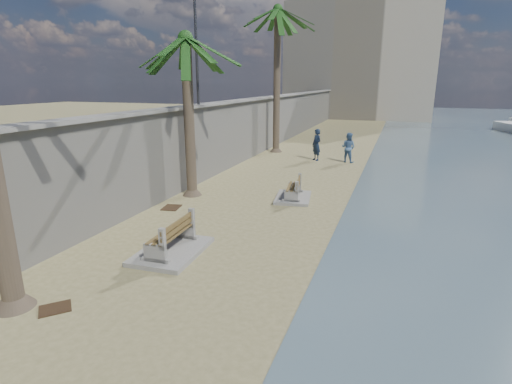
# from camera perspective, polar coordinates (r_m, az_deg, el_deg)

# --- Properties ---
(ground_plane) EXTENTS (140.00, 140.00, 0.00)m
(ground_plane) POSITION_cam_1_polar(r_m,az_deg,el_deg) (7.52, -16.02, -23.26)
(ground_plane) COLOR #978B5C
(seawall) EXTENTS (0.45, 70.00, 3.50)m
(seawall) POSITION_cam_1_polar(r_m,az_deg,el_deg) (26.34, -0.01, 9.27)
(seawall) COLOR gray
(seawall) RESTS_ON ground_plane
(wall_cap) EXTENTS (0.80, 70.00, 0.12)m
(wall_cap) POSITION_cam_1_polar(r_m,az_deg,el_deg) (26.20, -0.01, 13.18)
(wall_cap) COLOR gray
(wall_cap) RESTS_ON seawall
(end_building) EXTENTS (18.00, 12.00, 14.00)m
(end_building) POSITION_cam_1_polar(r_m,az_deg,el_deg) (56.95, 14.79, 17.46)
(end_building) COLOR #B7AA93
(end_building) RESTS_ON ground_plane
(bench_near) EXTENTS (1.70, 2.40, 0.97)m
(bench_near) POSITION_cam_1_polar(r_m,az_deg,el_deg) (11.36, -12.03, -6.58)
(bench_near) COLOR gray
(bench_near) RESTS_ON ground_plane
(bench_far) EXTENTS (1.66, 2.19, 0.84)m
(bench_far) POSITION_cam_1_polar(r_m,az_deg,el_deg) (16.26, 5.33, 0.25)
(bench_far) COLOR gray
(bench_far) RESTS_ON ground_plane
(palm_mid) EXTENTS (5.00, 5.00, 7.12)m
(palm_mid) POSITION_cam_1_polar(r_m,az_deg,el_deg) (16.47, -10.04, 20.58)
(palm_mid) COLOR brown
(palm_mid) RESTS_ON ground_plane
(palm_back) EXTENTS (5.00, 5.00, 9.85)m
(palm_back) POSITION_cam_1_polar(r_m,az_deg,el_deg) (27.21, 3.14, 24.30)
(palm_back) COLOR brown
(palm_back) RESTS_ON ground_plane
(streetlight) EXTENTS (0.28, 0.28, 5.12)m
(streetlight) POSITION_cam_1_polar(r_m,az_deg,el_deg) (18.91, -8.59, 21.49)
(streetlight) COLOR #2D2D33
(streetlight) RESTS_ON wall_cap
(person_a) EXTENTS (0.94, 0.92, 2.17)m
(person_a) POSITION_cam_1_polar(r_m,az_deg,el_deg) (24.40, 8.66, 7.02)
(person_a) COLOR #142138
(person_a) RESTS_ON ground_plane
(person_b) EXTENTS (1.12, 0.98, 1.94)m
(person_b) POSITION_cam_1_polar(r_m,az_deg,el_deg) (24.14, 13.06, 6.42)
(person_b) COLOR #4A6D9A
(person_b) RESTS_ON ground_plane
(debris_b) EXTENTS (0.79, 0.80, 0.03)m
(debris_b) POSITION_cam_1_polar(r_m,az_deg,el_deg) (9.74, -26.77, -14.64)
(debris_b) COLOR #382616
(debris_b) RESTS_ON ground_plane
(debris_c) EXTENTS (0.74, 0.86, 0.03)m
(debris_c) POSITION_cam_1_polar(r_m,az_deg,el_deg) (15.48, -12.00, -2.18)
(debris_c) COLOR #382616
(debris_c) RESTS_ON ground_plane
(debris_d) EXTENTS (0.50, 0.55, 0.03)m
(debris_d) POSITION_cam_1_polar(r_m,az_deg,el_deg) (11.16, -16.44, -9.61)
(debris_d) COLOR #382616
(debris_d) RESTS_ON ground_plane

